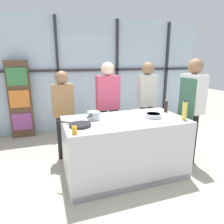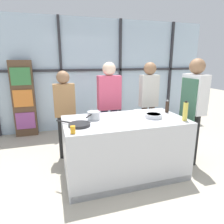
# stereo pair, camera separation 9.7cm
# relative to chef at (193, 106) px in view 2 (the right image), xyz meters

# --- Properties ---
(ground_plane) EXTENTS (18.00, 18.00, 0.00)m
(ground_plane) POSITION_rel_chef_xyz_m (-1.25, -0.05, -1.04)
(ground_plane) COLOR #BCB29E
(back_window_wall) EXTENTS (6.40, 0.10, 2.80)m
(back_window_wall) POSITION_rel_chef_xyz_m (-1.25, 2.43, 0.37)
(back_window_wall) COLOR silver
(back_window_wall) RESTS_ON ground_plane
(bookshelf) EXTENTS (0.50, 0.19, 1.79)m
(bookshelf) POSITION_rel_chef_xyz_m (-2.92, 2.25, -0.14)
(bookshelf) COLOR brown
(bookshelf) RESTS_ON ground_plane
(demo_island) EXTENTS (1.84, 0.98, 0.92)m
(demo_island) POSITION_rel_chef_xyz_m (-1.25, -0.05, -0.58)
(demo_island) COLOR silver
(demo_island) RESTS_ON ground_plane
(chef) EXTENTS (0.25, 0.46, 1.81)m
(chef) POSITION_rel_chef_xyz_m (0.00, 0.00, 0.00)
(chef) COLOR black
(chef) RESTS_ON ground_plane
(spectator_far_left) EXTENTS (0.37, 0.23, 1.61)m
(spectator_far_left) POSITION_rel_chef_xyz_m (-2.08, 0.81, -0.10)
(spectator_far_left) COLOR black
(spectator_far_left) RESTS_ON ground_plane
(spectator_center_left) EXTENTS (0.43, 0.25, 1.75)m
(spectator_center_left) POSITION_rel_chef_xyz_m (-1.25, 0.81, -0.03)
(spectator_center_left) COLOR #232838
(spectator_center_left) RESTS_ON ground_plane
(spectator_center_right) EXTENTS (0.37, 0.24, 1.75)m
(spectator_center_right) POSITION_rel_chef_xyz_m (-0.42, 0.81, 0.00)
(spectator_center_right) COLOR #47382D
(spectator_center_right) RESTS_ON ground_plane
(frying_pan) EXTENTS (0.44, 0.41, 0.04)m
(frying_pan) POSITION_rel_chef_xyz_m (-1.96, -0.17, -0.10)
(frying_pan) COLOR #232326
(frying_pan) RESTS_ON demo_island
(saucepan) EXTENTS (0.25, 0.32, 0.12)m
(saucepan) POSITION_rel_chef_xyz_m (-1.70, 0.08, -0.05)
(saucepan) COLOR silver
(saucepan) RESTS_ON demo_island
(white_plate) EXTENTS (0.23, 0.23, 0.01)m
(white_plate) POSITION_rel_chef_xyz_m (-0.84, 0.32, -0.11)
(white_plate) COLOR white
(white_plate) RESTS_ON demo_island
(mixing_bowl) EXTENTS (0.26, 0.26, 0.06)m
(mixing_bowl) POSITION_rel_chef_xyz_m (-0.80, -0.11, -0.08)
(mixing_bowl) COLOR silver
(mixing_bowl) RESTS_ON demo_island
(oil_bottle) EXTENTS (0.07, 0.07, 0.30)m
(oil_bottle) POSITION_rel_chef_xyz_m (-0.43, -0.37, 0.02)
(oil_bottle) COLOR #E0CC4C
(oil_bottle) RESTS_ON demo_island
(pepper_grinder) EXTENTS (0.06, 0.06, 0.22)m
(pepper_grinder) POSITION_rel_chef_xyz_m (-0.42, 0.13, -0.02)
(pepper_grinder) COLOR #332319
(pepper_grinder) RESTS_ON demo_island
(juice_glass_near) EXTENTS (0.06, 0.06, 0.10)m
(juice_glass_near) POSITION_rel_chef_xyz_m (-2.07, -0.44, -0.07)
(juice_glass_near) COLOR orange
(juice_glass_near) RESTS_ON demo_island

